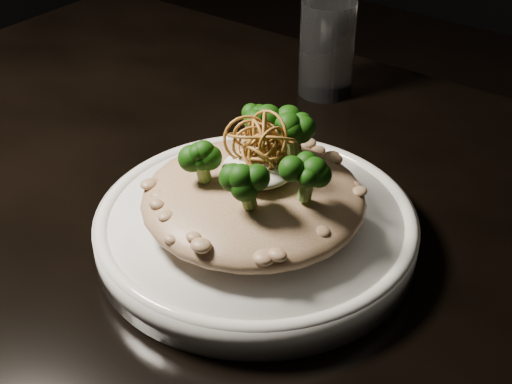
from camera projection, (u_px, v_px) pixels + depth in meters
table at (217, 275)px, 0.73m from camera, size 1.10×0.80×0.75m
plate at (256, 229)px, 0.64m from camera, size 0.29×0.29×0.03m
risotto at (254, 198)px, 0.61m from camera, size 0.19×0.19×0.04m
broccoli at (259, 150)px, 0.59m from camera, size 0.13×0.13×0.05m
cheese at (258, 168)px, 0.60m from camera, size 0.06×0.06×0.02m
shallots at (261, 136)px, 0.59m from camera, size 0.06×0.06×0.04m
drinking_glass at (327, 48)px, 0.86m from camera, size 0.07×0.07×0.12m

